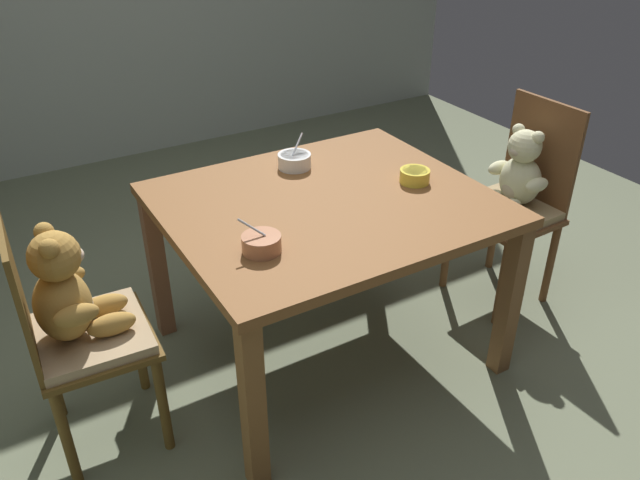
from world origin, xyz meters
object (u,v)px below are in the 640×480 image
at_px(dining_table, 327,221).
at_px(porridge_bowl_yellow_near_right, 415,176).
at_px(porridge_bowl_white_far_center, 294,160).
at_px(teddy_chair_near_left, 72,311).
at_px(porridge_bowl_terracotta_near_left, 261,243).
at_px(teddy_chair_near_right, 516,189).

xyz_separation_m(dining_table, porridge_bowl_yellow_near_right, (0.38, -0.04, 0.12)).
distance_m(dining_table, porridge_bowl_yellow_near_right, 0.40).
bearing_deg(porridge_bowl_white_far_center, teddy_chair_near_left, -162.40).
bearing_deg(porridge_bowl_terracotta_near_left, porridge_bowl_yellow_near_right, 12.13).
distance_m(teddy_chair_near_left, porridge_bowl_yellow_near_right, 1.35).
distance_m(dining_table, porridge_bowl_white_far_center, 0.34).
relative_size(porridge_bowl_terracotta_near_left, porridge_bowl_yellow_near_right, 1.10).
relative_size(teddy_chair_near_right, porridge_bowl_yellow_near_right, 7.87).
bearing_deg(teddy_chair_near_left, teddy_chair_near_right, 1.00).
distance_m(porridge_bowl_white_far_center, porridge_bowl_yellow_near_right, 0.50).
bearing_deg(porridge_bowl_white_far_center, teddy_chair_near_right, -22.18).
distance_m(porridge_bowl_terracotta_near_left, porridge_bowl_yellow_near_right, 0.77).
relative_size(teddy_chair_near_right, porridge_bowl_terracotta_near_left, 7.18).
xyz_separation_m(dining_table, teddy_chair_near_left, (-0.96, 0.00, -0.07)).
distance_m(dining_table, teddy_chair_near_left, 0.96).
xyz_separation_m(teddy_chair_near_left, porridge_bowl_white_far_center, (0.99, 0.32, 0.19)).
xyz_separation_m(porridge_bowl_white_far_center, porridge_bowl_yellow_near_right, (0.34, -0.36, -0.00)).
distance_m(dining_table, teddy_chair_near_right, 0.96).
height_order(teddy_chair_near_left, porridge_bowl_white_far_center, teddy_chair_near_left).
height_order(porridge_bowl_white_far_center, porridge_bowl_yellow_near_right, porridge_bowl_white_far_center).
xyz_separation_m(teddy_chair_near_right, porridge_bowl_yellow_near_right, (-0.58, 0.01, 0.20)).
bearing_deg(teddy_chair_near_left, porridge_bowl_yellow_near_right, 0.69).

